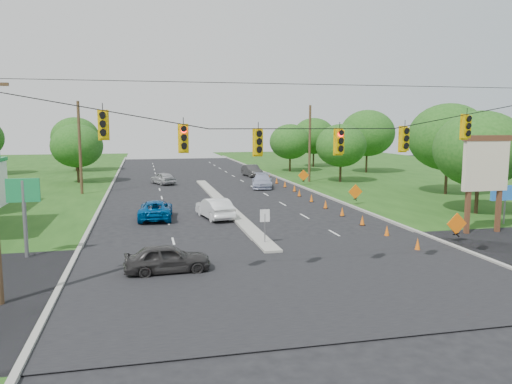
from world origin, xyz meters
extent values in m
plane|color=black|center=(0.00, 0.00, 0.00)|extent=(160.00, 160.00, 0.00)
cube|color=black|center=(0.00, 0.00, 0.00)|extent=(160.00, 14.00, 0.02)
cube|color=gray|center=(-10.10, 30.00, 0.00)|extent=(0.25, 110.00, 0.16)
cube|color=gray|center=(10.10, 30.00, 0.00)|extent=(0.25, 110.00, 0.16)
cube|color=gray|center=(0.00, 21.00, 0.00)|extent=(1.00, 34.00, 0.18)
cylinder|color=gray|center=(0.00, 6.00, 0.90)|extent=(0.06, 0.06, 1.80)
cube|color=white|center=(0.00, 6.00, 1.70)|extent=(0.55, 0.04, 0.70)
cylinder|color=black|center=(0.00, -1.00, 7.00)|extent=(24.00, 0.04, 0.04)
cube|color=#F1BF04|center=(-8.00, -1.00, 6.75)|extent=(0.34, 0.24, 1.00)
cube|color=#F1BF04|center=(-5.00, -1.00, 6.22)|extent=(0.34, 0.24, 1.00)
cube|color=#F1BF04|center=(-2.00, -1.00, 6.05)|extent=(0.34, 0.24, 1.00)
cube|color=#F1BF04|center=(1.50, -1.00, 6.05)|extent=(0.34, 0.24, 1.00)
cube|color=#F1BF04|center=(4.50, -1.00, 6.14)|extent=(0.34, 0.24, 1.00)
cube|color=#F1BF04|center=(7.50, -1.00, 6.66)|extent=(0.34, 0.24, 1.00)
cylinder|color=#422D1C|center=(-12.50, 30.00, 4.50)|extent=(0.28, 0.28, 9.00)
cylinder|color=#422D1C|center=(12.50, 35.00, 4.50)|extent=(0.28, 0.28, 9.00)
cylinder|color=gray|center=(-12.50, 6.00, 2.00)|extent=(0.20, 0.20, 4.00)
cube|color=#178645|center=(-12.50, 6.00, 3.50)|extent=(1.60, 0.15, 1.20)
cube|color=#59331E|center=(12.90, 6.00, 2.20)|extent=(0.25, 0.25, 4.40)
cube|color=#59331E|center=(15.10, 6.00, 2.20)|extent=(0.25, 0.25, 4.40)
cube|color=beige|center=(14.00, 6.00, 4.30)|extent=(3.00, 0.35, 3.20)
cube|color=#59331E|center=(14.00, 6.00, 5.95)|extent=(3.20, 0.40, 0.35)
cylinder|color=gray|center=(17.20, 8.00, 1.20)|extent=(0.12, 0.12, 2.40)
cube|color=blue|center=(17.20, 8.00, 2.20)|extent=(2.20, 0.20, 1.00)
cone|color=orange|center=(7.78, 3.00, 0.35)|extent=(0.32, 0.32, 0.70)
cone|color=orange|center=(7.78, 6.50, 0.35)|extent=(0.32, 0.32, 0.70)
cone|color=orange|center=(7.78, 10.00, 0.35)|extent=(0.32, 0.32, 0.70)
cone|color=orange|center=(7.78, 13.50, 0.35)|extent=(0.32, 0.32, 0.70)
cone|color=orange|center=(7.78, 17.00, 0.35)|extent=(0.32, 0.32, 0.70)
cone|color=orange|center=(7.78, 20.50, 0.35)|extent=(0.32, 0.32, 0.70)
cone|color=orange|center=(7.78, 24.00, 0.35)|extent=(0.32, 0.32, 0.70)
cone|color=orange|center=(8.38, 27.50, 0.35)|extent=(0.32, 0.32, 0.70)
cone|color=orange|center=(8.38, 31.00, 0.35)|extent=(0.32, 0.32, 0.70)
cone|color=orange|center=(8.38, 34.50, 0.35)|extent=(0.32, 0.32, 0.70)
cone|color=orange|center=(8.38, 38.00, 0.35)|extent=(0.32, 0.32, 0.70)
cone|color=orange|center=(8.38, 41.50, 0.35)|extent=(0.32, 0.32, 0.70)
cube|color=black|center=(10.80, 4.00, 0.55)|extent=(0.06, 0.58, 0.26)
cube|color=black|center=(10.80, 4.00, 0.55)|extent=(0.06, 0.58, 0.26)
cube|color=orange|center=(10.80, 4.00, 1.15)|extent=(1.27, 0.05, 1.27)
cube|color=black|center=(10.80, 18.00, 0.55)|extent=(0.06, 0.58, 0.26)
cube|color=black|center=(10.80, 18.00, 0.55)|extent=(0.06, 0.58, 0.26)
cube|color=orange|center=(10.80, 18.00, 1.15)|extent=(1.27, 0.05, 1.27)
cube|color=black|center=(10.80, 32.00, 0.55)|extent=(0.06, 0.58, 0.26)
cube|color=black|center=(10.80, 32.00, 0.55)|extent=(0.06, 0.58, 0.26)
cube|color=orange|center=(10.80, 32.00, 1.15)|extent=(1.27, 0.05, 1.27)
cylinder|color=black|center=(-14.00, 40.00, 1.26)|extent=(0.28, 0.28, 2.52)
ellipsoid|color=#194C14|center=(-14.00, 40.00, 4.34)|extent=(5.88, 5.88, 5.04)
cylinder|color=black|center=(-16.00, 55.00, 1.44)|extent=(0.28, 0.28, 2.88)
ellipsoid|color=#194C14|center=(-16.00, 55.00, 4.96)|extent=(6.72, 6.72, 5.76)
cylinder|color=black|center=(18.00, 12.00, 1.44)|extent=(0.28, 0.28, 2.88)
ellipsoid|color=#194C14|center=(18.00, 12.00, 4.96)|extent=(6.72, 6.72, 5.76)
cylinder|color=black|center=(22.00, 22.00, 1.62)|extent=(0.28, 0.28, 3.24)
ellipsoid|color=#194C14|center=(22.00, 22.00, 5.58)|extent=(7.56, 7.56, 6.48)
cylinder|color=black|center=(16.00, 34.00, 1.26)|extent=(0.28, 0.28, 2.52)
ellipsoid|color=#194C14|center=(16.00, 34.00, 4.34)|extent=(5.88, 5.88, 5.04)
cylinder|color=black|center=(24.00, 44.00, 1.62)|extent=(0.28, 0.28, 3.24)
ellipsoid|color=#194C14|center=(24.00, 44.00, 5.58)|extent=(7.56, 7.56, 6.48)
cylinder|color=black|center=(20.00, 55.00, 1.44)|extent=(0.28, 0.28, 2.88)
ellipsoid|color=#194C14|center=(20.00, 55.00, 4.96)|extent=(6.72, 6.72, 5.76)
cylinder|color=black|center=(14.00, 48.00, 1.26)|extent=(0.28, 0.28, 2.52)
ellipsoid|color=#194C14|center=(14.00, 48.00, 4.34)|extent=(5.88, 5.88, 5.04)
imported|color=#2B2929|center=(-5.62, 1.89, 0.67)|extent=(4.01, 1.81, 1.34)
imported|color=white|center=(-1.62, 14.71, 0.75)|extent=(2.42, 4.76, 1.50)
imported|color=#00458C|center=(-5.80, 15.41, 0.69)|extent=(2.65, 5.11, 1.38)
imported|color=#9EA5C1|center=(5.84, 31.10, 0.74)|extent=(3.14, 5.44, 1.48)
imported|color=#9E9FA3|center=(-4.45, 36.76, 0.69)|extent=(3.06, 4.39, 1.39)
imported|color=#2F2F2F|center=(7.29, 42.98, 0.76)|extent=(2.09, 4.75, 1.52)
camera|label=1|loc=(-6.56, -20.73, 6.77)|focal=35.00mm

